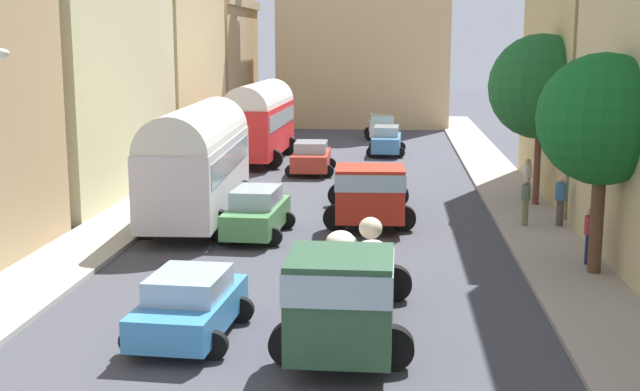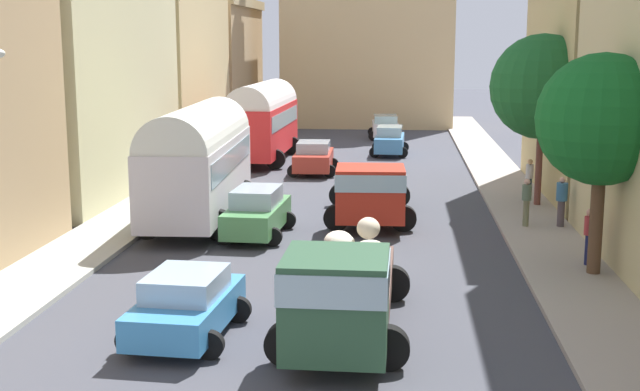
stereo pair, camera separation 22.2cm
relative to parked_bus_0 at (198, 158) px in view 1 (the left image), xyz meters
name	(u,v)px [view 1 (the left image)]	position (x,y,z in m)	size (l,w,h in m)	color
ground_plane	(339,190)	(4.68, 6.81, -2.31)	(154.00, 154.00, 0.00)	#40424A
sidewalk_left	(177,186)	(-2.57, 6.81, -2.24)	(2.50, 70.00, 0.14)	#AAABA0
sidewalk_right	(507,191)	(11.93, 6.81, -2.24)	(2.50, 70.00, 0.14)	#A4998F
building_left_2	(70,38)	(-6.47, 5.09, 4.23)	(5.84, 13.23, 13.02)	#C7C091
building_left_3	(167,62)	(-6.01, 18.40, 2.89)	(4.82, 12.08, 10.34)	tan
building_left_4	(216,64)	(-5.91, 31.52, 2.40)	(4.61, 12.40, 9.37)	tan
building_right_2	(603,39)	(15.58, 6.71, 4.20)	(4.79, 11.58, 13.03)	tan
distant_church	(364,36)	(4.68, 35.45, 4.42)	(12.66, 7.70, 18.92)	tan
parked_bus_0	(198,158)	(0.00, 0.00, 0.00)	(3.60, 9.50, 4.19)	silver
parked_bus_1	(260,118)	(-0.16, 15.32, 0.04)	(3.43, 9.08, 4.24)	red
cargo_truck_0	(347,287)	(6.04, -12.07, -1.06)	(2.97, 7.56, 2.39)	#294E34
cargo_truck_1	(370,190)	(6.18, 0.16, -1.13)	(3.37, 7.32, 2.25)	red
car_0	(386,140)	(6.62, 18.44, -1.49)	(2.23, 4.10, 1.64)	#4587C1
car_1	(382,127)	(6.23, 26.57, -1.53)	(2.42, 4.26, 1.55)	silver
car_2	(190,305)	(2.59, -12.03, -1.56)	(2.48, 3.84, 1.48)	#3985C6
car_3	(257,213)	(2.50, -2.31, -1.50)	(2.31, 4.13, 1.64)	#4A8A4D
car_4	(311,157)	(3.00, 11.25, -1.52)	(2.41, 3.98, 1.57)	#AE3225
pedestrian_0	(528,177)	(12.43, 4.68, -1.29)	(0.35, 0.35, 1.77)	#183142
pedestrian_1	(526,200)	(11.57, -0.49, -1.27)	(0.45, 0.45, 1.80)	#6F7153
pedestrian_2	(589,234)	(12.61, -5.48, -1.27)	(0.44, 0.44, 1.78)	#181D49
pedestrian_3	(561,200)	(12.76, -0.42, -1.25)	(0.53, 0.53, 1.87)	#4D4249
roadside_tree_1	(603,120)	(12.58, -6.33, 2.05)	(3.56, 3.56, 6.16)	brown
roadside_tree_2	(541,87)	(12.58, 3.49, 2.40)	(4.01, 4.01, 6.72)	brown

